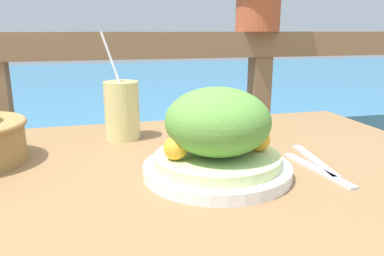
% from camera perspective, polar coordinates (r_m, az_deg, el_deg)
% --- Properties ---
extents(patio_table, '(1.09, 0.73, 0.73)m').
position_cam_1_polar(patio_table, '(0.74, -1.35, -13.43)').
color(patio_table, olive).
rests_on(patio_table, ground_plane).
extents(railing_fence, '(2.80, 0.08, 0.96)m').
position_cam_1_polar(railing_fence, '(1.35, -7.87, 2.89)').
color(railing_fence, brown).
rests_on(railing_fence, ground_plane).
extents(sea_backdrop, '(12.00, 4.00, 0.49)m').
position_cam_1_polar(sea_backdrop, '(3.88, -12.02, 3.57)').
color(sea_backdrop, teal).
rests_on(sea_backdrop, ground_plane).
extents(salad_plate, '(0.26, 0.26, 0.15)m').
position_cam_1_polar(salad_plate, '(0.64, 3.91, -1.52)').
color(salad_plate, white).
rests_on(salad_plate, patio_table).
extents(drink_glass, '(0.08, 0.08, 0.24)m').
position_cam_1_polar(drink_glass, '(0.87, -10.62, 2.67)').
color(drink_glass, '#DBCC7F').
rests_on(drink_glass, patio_table).
extents(fork, '(0.04, 0.18, 0.00)m').
position_cam_1_polar(fork, '(0.76, 18.15, -4.69)').
color(fork, silver).
rests_on(fork, patio_table).
extents(knife, '(0.04, 0.18, 0.00)m').
position_cam_1_polar(knife, '(0.71, 18.50, -6.04)').
color(knife, silver).
rests_on(knife, patio_table).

